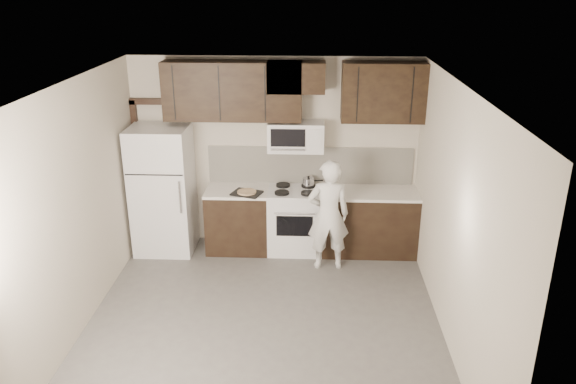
# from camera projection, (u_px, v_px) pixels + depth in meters

# --- Properties ---
(floor) EXTENTS (4.50, 4.50, 0.00)m
(floor) POSITION_uv_depth(u_px,v_px,m) (263.00, 326.00, 6.33)
(floor) COLOR #524F4D
(floor) RESTS_ON ground
(back_wall) EXTENTS (4.00, 0.00, 4.00)m
(back_wall) POSITION_uv_depth(u_px,v_px,m) (275.00, 153.00, 7.94)
(back_wall) COLOR #B9B09D
(back_wall) RESTS_ON ground
(ceiling) EXTENTS (4.50, 4.50, 0.00)m
(ceiling) POSITION_uv_depth(u_px,v_px,m) (258.00, 87.00, 5.35)
(ceiling) COLOR white
(ceiling) RESTS_ON back_wall
(counter_run) EXTENTS (2.95, 0.64, 0.91)m
(counter_run) POSITION_uv_depth(u_px,v_px,m) (317.00, 220.00, 7.95)
(counter_run) COLOR black
(counter_run) RESTS_ON floor
(stove) EXTENTS (0.76, 0.66, 0.94)m
(stove) POSITION_uv_depth(u_px,v_px,m) (295.00, 220.00, 7.95)
(stove) COLOR silver
(stove) RESTS_ON floor
(backsplash) EXTENTS (2.90, 0.02, 0.54)m
(backsplash) POSITION_uv_depth(u_px,v_px,m) (310.00, 165.00, 7.97)
(backsplash) COLOR silver
(backsplash) RESTS_ON counter_run
(upper_cabinets) EXTENTS (3.48, 0.35, 0.78)m
(upper_cabinets) POSITION_uv_depth(u_px,v_px,m) (289.00, 90.00, 7.43)
(upper_cabinets) COLOR black
(upper_cabinets) RESTS_ON back_wall
(microwave) EXTENTS (0.76, 0.42, 0.40)m
(microwave) POSITION_uv_depth(u_px,v_px,m) (296.00, 136.00, 7.64)
(microwave) COLOR silver
(microwave) RESTS_ON upper_cabinets
(refrigerator) EXTENTS (0.80, 0.76, 1.80)m
(refrigerator) POSITION_uv_depth(u_px,v_px,m) (163.00, 190.00, 7.83)
(refrigerator) COLOR silver
(refrigerator) RESTS_ON floor
(door_trim) EXTENTS (0.50, 0.08, 2.12)m
(door_trim) POSITION_uv_depth(u_px,v_px,m) (141.00, 159.00, 8.02)
(door_trim) COLOR black
(door_trim) RESTS_ON floor
(saucepan) EXTENTS (0.29, 0.17, 0.16)m
(saucepan) POSITION_uv_depth(u_px,v_px,m) (309.00, 182.00, 7.90)
(saucepan) COLOR silver
(saucepan) RESTS_ON stove
(baking_tray) EXTENTS (0.46, 0.40, 0.02)m
(baking_tray) POSITION_uv_depth(u_px,v_px,m) (247.00, 193.00, 7.66)
(baking_tray) COLOR black
(baking_tray) RESTS_ON counter_run
(pizza) EXTENTS (0.33, 0.33, 0.02)m
(pizza) POSITION_uv_depth(u_px,v_px,m) (247.00, 192.00, 7.65)
(pizza) COLOR #C8B486
(pizza) RESTS_ON baking_tray
(person) EXTENTS (0.59, 0.42, 1.52)m
(person) POSITION_uv_depth(u_px,v_px,m) (328.00, 215.00, 7.36)
(person) COLOR white
(person) RESTS_ON floor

